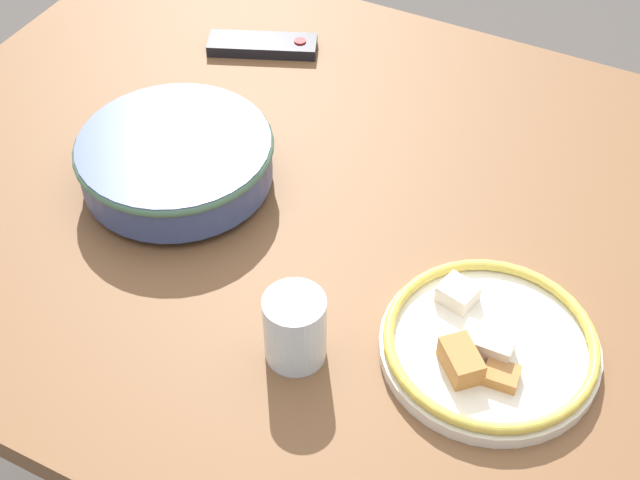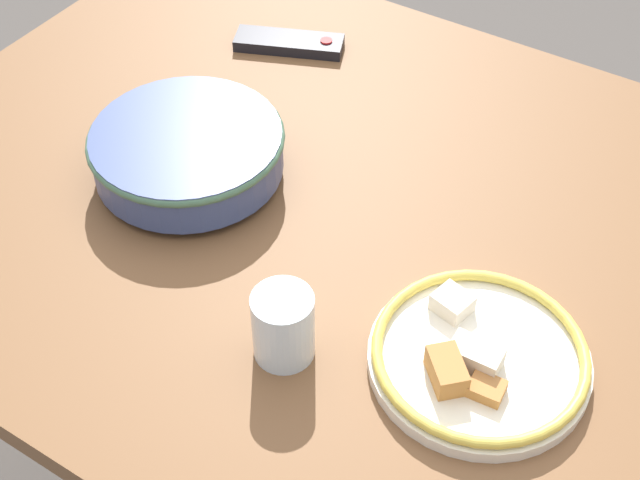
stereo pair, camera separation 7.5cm
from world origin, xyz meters
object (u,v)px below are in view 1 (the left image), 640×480
object	(u,v)px
noodle_bowl	(176,159)
tv_remote	(263,45)
drinking_glass	(295,328)
food_plate	(488,345)

from	to	relation	value
noodle_bowl	tv_remote	size ratio (longest dim) A/B	1.46
noodle_bowl	tv_remote	distance (m)	0.36
noodle_bowl	drinking_glass	world-z (taller)	drinking_glass
food_plate	tv_remote	distance (m)	0.72
noodle_bowl	food_plate	size ratio (longest dim) A/B	1.05
food_plate	tv_remote	world-z (taller)	food_plate
noodle_bowl	food_plate	distance (m)	0.52
noodle_bowl	food_plate	world-z (taller)	noodle_bowl
drinking_glass	tv_remote	bearing A→B (deg)	122.92
food_plate	tv_remote	size ratio (longest dim) A/B	1.38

